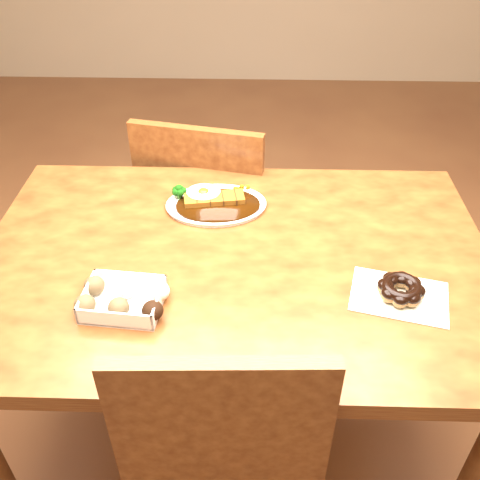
{
  "coord_description": "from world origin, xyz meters",
  "views": [
    {
      "loc": [
        0.04,
        -0.96,
        1.55
      ],
      "look_at": [
        0.01,
        -0.02,
        0.81
      ],
      "focal_mm": 40.0,
      "sensor_mm": 36.0,
      "label": 1
    }
  ],
  "objects_px": {
    "table": "(235,287)",
    "katsu_curry_plate": "(214,202)",
    "pon_de_ring": "(401,290)",
    "chair_far": "(211,216)",
    "donut_box": "(123,299)"
  },
  "relations": [
    {
      "from": "table",
      "to": "katsu_curry_plate",
      "type": "relative_size",
      "value": 4.41
    },
    {
      "from": "table",
      "to": "pon_de_ring",
      "type": "relative_size",
      "value": 5.22
    },
    {
      "from": "chair_far",
      "to": "pon_de_ring",
      "type": "bearing_deg",
      "value": 136.48
    },
    {
      "from": "donut_box",
      "to": "pon_de_ring",
      "type": "height_order",
      "value": "donut_box"
    },
    {
      "from": "katsu_curry_plate",
      "to": "pon_de_ring",
      "type": "bearing_deg",
      "value": -38.15
    },
    {
      "from": "katsu_curry_plate",
      "to": "table",
      "type": "bearing_deg",
      "value": -73.03
    },
    {
      "from": "katsu_curry_plate",
      "to": "pon_de_ring",
      "type": "height_order",
      "value": "katsu_curry_plate"
    },
    {
      "from": "table",
      "to": "chair_far",
      "type": "bearing_deg",
      "value": 100.89
    },
    {
      "from": "katsu_curry_plate",
      "to": "pon_de_ring",
      "type": "distance_m",
      "value": 0.53
    },
    {
      "from": "table",
      "to": "chair_far",
      "type": "height_order",
      "value": "chair_far"
    },
    {
      "from": "donut_box",
      "to": "table",
      "type": "bearing_deg",
      "value": 37.32
    },
    {
      "from": "katsu_curry_plate",
      "to": "pon_de_ring",
      "type": "relative_size",
      "value": 1.18
    },
    {
      "from": "table",
      "to": "donut_box",
      "type": "bearing_deg",
      "value": -142.68
    },
    {
      "from": "table",
      "to": "katsu_curry_plate",
      "type": "distance_m",
      "value": 0.24
    },
    {
      "from": "table",
      "to": "donut_box",
      "type": "distance_m",
      "value": 0.31
    }
  ]
}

